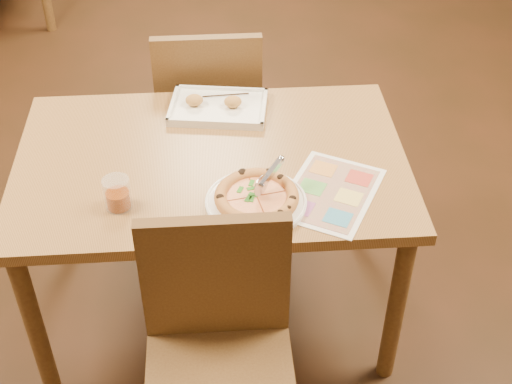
{
  "coord_description": "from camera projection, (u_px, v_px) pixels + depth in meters",
  "views": [
    {
      "loc": [
        0.01,
        -1.9,
        2.14
      ],
      "look_at": [
        0.13,
        -0.25,
        0.77
      ],
      "focal_mm": 50.0,
      "sensor_mm": 36.0,
      "label": 1
    }
  ],
  "objects": [
    {
      "name": "pizza",
      "position": [
        257.0,
        197.0,
        2.16
      ],
      "size": [
        0.26,
        0.26,
        0.04
      ],
      "rotation": [
        0.0,
        0.0,
        0.19
      ],
      "color": "#C88944",
      "rests_on": "plate"
    },
    {
      "name": "appetizer_tray",
      "position": [
        218.0,
        107.0,
        2.58
      ],
      "size": [
        0.38,
        0.28,
        0.06
      ],
      "rotation": [
        0.0,
        0.0,
        -0.15
      ],
      "color": "white",
      "rests_on": "dining_table"
    },
    {
      "name": "chair_near",
      "position": [
        218.0,
        330.0,
        2.0
      ],
      "size": [
        0.42,
        0.42,
        0.47
      ],
      "color": "brown",
      "rests_on": "ground"
    },
    {
      "name": "pizza_cutter",
      "position": [
        268.0,
        176.0,
        2.16
      ],
      "size": [
        0.1,
        0.11,
        0.08
      ],
      "rotation": [
        0.0,
        0.0,
        0.85
      ],
      "color": "silver",
      "rests_on": "pizza"
    },
    {
      "name": "glass_tumbler",
      "position": [
        118.0,
        195.0,
        2.15
      ],
      "size": [
        0.08,
        0.08,
        0.1
      ],
      "rotation": [
        0.0,
        0.0,
        -0.39
      ],
      "color": "#7F3209",
      "rests_on": "dining_table"
    },
    {
      "name": "menu",
      "position": [
        330.0,
        193.0,
        2.22
      ],
      "size": [
        0.4,
        0.44,
        0.0
      ],
      "primitive_type": "cube",
      "rotation": [
        0.0,
        0.0,
        -0.49
      ],
      "color": "white",
      "rests_on": "dining_table"
    },
    {
      "name": "chair_far",
      "position": [
        209.0,
        100.0,
        2.93
      ],
      "size": [
        0.42,
        0.42,
        0.47
      ],
      "rotation": [
        0.0,
        0.0,
        3.14
      ],
      "color": "brown",
      "rests_on": "ground"
    },
    {
      "name": "plate",
      "position": [
        256.0,
        202.0,
        2.18
      ],
      "size": [
        0.34,
        0.34,
        0.02
      ],
      "primitive_type": "cylinder",
      "rotation": [
        0.0,
        0.0,
        0.08
      ],
      "color": "white",
      "rests_on": "dining_table"
    },
    {
      "name": "dining_table",
      "position": [
        212.0,
        178.0,
        2.42
      ],
      "size": [
        1.3,
        0.85,
        0.72
      ],
      "color": "olive",
      "rests_on": "ground"
    }
  ]
}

